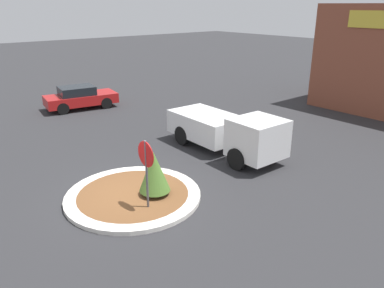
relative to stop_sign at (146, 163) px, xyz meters
name	(u,v)px	position (x,y,z in m)	size (l,w,h in m)	color
ground_plane	(133,197)	(-1.05, 0.09, -1.64)	(120.00, 120.00, 0.00)	#2D2D30
traffic_island	(133,195)	(-1.05, 0.09, -1.57)	(4.52, 4.52, 0.14)	silver
stop_sign	(146,163)	(0.00, 0.00, 0.00)	(0.81, 0.07, 2.34)	#4C4C51
island_shrub	(154,171)	(-0.56, 0.65, -0.68)	(1.03, 1.03, 1.50)	brown
utility_truck	(226,131)	(-2.02, 5.37, -0.65)	(5.76, 2.19, 1.90)	white
parked_sedan_red	(80,97)	(-13.05, 3.61, -0.92)	(2.46, 4.47, 1.40)	#B21919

